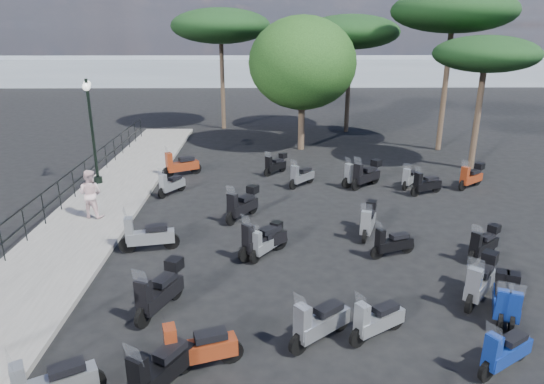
{
  "coord_description": "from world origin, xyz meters",
  "views": [
    {
      "loc": [
        -0.31,
        -13.28,
        6.58
      ],
      "look_at": [
        -0.06,
        2.28,
        1.2
      ],
      "focal_mm": 32.0,
      "sensor_mm": 36.0,
      "label": 1
    }
  ],
  "objects_px": {
    "scooter_28": "(426,184)",
    "pine_2": "(221,26)",
    "scooter_2": "(160,291)",
    "scooter_29": "(471,177)",
    "scooter_19": "(505,352)",
    "scooter_27": "(484,244)",
    "pedestrian_far": "(90,194)",
    "scooter_17": "(357,176)",
    "scooter_15": "(392,244)",
    "lamp_post_2": "(92,125)",
    "scooter_31": "(501,299)",
    "scooter_22": "(366,175)",
    "scooter_23": "(410,178)",
    "scooter_3": "(148,236)",
    "scooter_21": "(368,221)",
    "scooter_20": "(512,302)",
    "pine_0": "(351,32)",
    "scooter_5": "(181,165)",
    "pine_3": "(486,55)",
    "scooter_0": "(160,371)",
    "scooter_7": "(197,349)",
    "scooter_14": "(319,323)",
    "pine_1": "(454,11)",
    "scooter_11": "(276,165)",
    "scooter_10": "(242,205)",
    "scooter_16": "(301,176)",
    "scooter_26": "(480,281)",
    "scooter_13": "(377,321)",
    "scooter_9": "(266,242)",
    "scooter_8": "(262,240)",
    "scooter_4": "(171,185)"
  },
  "relations": [
    {
      "from": "scooter_19",
      "to": "pine_3",
      "type": "height_order",
      "value": "pine_3"
    },
    {
      "from": "scooter_27",
      "to": "pine_0",
      "type": "height_order",
      "value": "pine_0"
    },
    {
      "from": "scooter_21",
      "to": "pine_3",
      "type": "bearing_deg",
      "value": -110.13
    },
    {
      "from": "scooter_28",
      "to": "pine_2",
      "type": "relative_size",
      "value": 0.19
    },
    {
      "from": "scooter_31",
      "to": "scooter_4",
      "type": "bearing_deg",
      "value": -19.95
    },
    {
      "from": "scooter_19",
      "to": "scooter_20",
      "type": "xyz_separation_m",
      "value": [
        1.01,
        1.79,
        0.03
      ]
    },
    {
      "from": "scooter_31",
      "to": "scooter_22",
      "type": "bearing_deg",
      "value": -59.26
    },
    {
      "from": "scooter_9",
      "to": "scooter_20",
      "type": "relative_size",
      "value": 0.91
    },
    {
      "from": "scooter_27",
      "to": "scooter_31",
      "type": "height_order",
      "value": "scooter_31"
    },
    {
      "from": "scooter_27",
      "to": "scooter_23",
      "type": "bearing_deg",
      "value": -36.67
    },
    {
      "from": "pine_0",
      "to": "scooter_3",
      "type": "bearing_deg",
      "value": -116.93
    },
    {
      "from": "lamp_post_2",
      "to": "scooter_3",
      "type": "height_order",
      "value": "lamp_post_2"
    },
    {
      "from": "scooter_8",
      "to": "scooter_21",
      "type": "distance_m",
      "value": 3.75
    },
    {
      "from": "lamp_post_2",
      "to": "scooter_14",
      "type": "height_order",
      "value": "lamp_post_2"
    },
    {
      "from": "scooter_17",
      "to": "pine_2",
      "type": "relative_size",
      "value": 0.2
    },
    {
      "from": "scooter_16",
      "to": "scooter_31",
      "type": "xyz_separation_m",
      "value": [
        3.97,
        -9.91,
        0.02
      ]
    },
    {
      "from": "scooter_11",
      "to": "scooter_7",
      "type": "bearing_deg",
      "value": 124.65
    },
    {
      "from": "scooter_31",
      "to": "scooter_17",
      "type": "bearing_deg",
      "value": -57.3
    },
    {
      "from": "scooter_10",
      "to": "scooter_15",
      "type": "distance_m",
      "value": 5.49
    },
    {
      "from": "scooter_19",
      "to": "pine_1",
      "type": "relative_size",
      "value": 0.17
    },
    {
      "from": "scooter_29",
      "to": "pine_1",
      "type": "relative_size",
      "value": 0.17
    },
    {
      "from": "scooter_13",
      "to": "scooter_16",
      "type": "relative_size",
      "value": 1.1
    },
    {
      "from": "scooter_17",
      "to": "pine_0",
      "type": "xyz_separation_m",
      "value": [
        1.35,
        11.32,
        5.69
      ]
    },
    {
      "from": "scooter_2",
      "to": "scooter_21",
      "type": "bearing_deg",
      "value": -119.54
    },
    {
      "from": "pedestrian_far",
      "to": "scooter_5",
      "type": "height_order",
      "value": "pedestrian_far"
    },
    {
      "from": "scooter_2",
      "to": "pine_3",
      "type": "distance_m",
      "value": 18.09
    },
    {
      "from": "lamp_post_2",
      "to": "scooter_10",
      "type": "relative_size",
      "value": 2.79
    },
    {
      "from": "scooter_15",
      "to": "lamp_post_2",
      "type": "bearing_deg",
      "value": 37.35
    },
    {
      "from": "scooter_28",
      "to": "pedestrian_far",
      "type": "bearing_deg",
      "value": 75.87
    },
    {
      "from": "pedestrian_far",
      "to": "scooter_5",
      "type": "bearing_deg",
      "value": -101.16
    },
    {
      "from": "scooter_21",
      "to": "scooter_27",
      "type": "bearing_deg",
      "value": 171.67
    },
    {
      "from": "scooter_20",
      "to": "pine_0",
      "type": "bearing_deg",
      "value": -65.17
    },
    {
      "from": "scooter_28",
      "to": "scooter_29",
      "type": "relative_size",
      "value": 1.06
    },
    {
      "from": "pine_2",
      "to": "scooter_10",
      "type": "bearing_deg",
      "value": -83.18
    },
    {
      "from": "scooter_31",
      "to": "lamp_post_2",
      "type": "bearing_deg",
      "value": -14.78
    },
    {
      "from": "scooter_8",
      "to": "scooter_16",
      "type": "height_order",
      "value": "scooter_8"
    },
    {
      "from": "scooter_16",
      "to": "pine_3",
      "type": "xyz_separation_m",
      "value": [
        8.39,
        2.61,
        4.87
      ]
    },
    {
      "from": "scooter_22",
      "to": "scooter_23",
      "type": "distance_m",
      "value": 1.84
    },
    {
      "from": "scooter_23",
      "to": "scooter_11",
      "type": "bearing_deg",
      "value": 16.83
    },
    {
      "from": "scooter_2",
      "to": "scooter_7",
      "type": "bearing_deg",
      "value": 142.6
    },
    {
      "from": "pedestrian_far",
      "to": "scooter_29",
      "type": "height_order",
      "value": "pedestrian_far"
    },
    {
      "from": "scooter_19",
      "to": "scooter_27",
      "type": "bearing_deg",
      "value": -51.03
    },
    {
      "from": "lamp_post_2",
      "to": "scooter_2",
      "type": "distance_m",
      "value": 11.0
    },
    {
      "from": "scooter_29",
      "to": "pine_1",
      "type": "bearing_deg",
      "value": -45.57
    },
    {
      "from": "scooter_19",
      "to": "scooter_31",
      "type": "height_order",
      "value": "scooter_19"
    },
    {
      "from": "scooter_2",
      "to": "scooter_29",
      "type": "height_order",
      "value": "scooter_2"
    },
    {
      "from": "scooter_3",
      "to": "scooter_15",
      "type": "relative_size",
      "value": 1.25
    },
    {
      "from": "scooter_26",
      "to": "scooter_28",
      "type": "relative_size",
      "value": 1.03
    },
    {
      "from": "scooter_31",
      "to": "scooter_10",
      "type": "bearing_deg",
      "value": -20.89
    },
    {
      "from": "pine_0",
      "to": "scooter_0",
      "type": "bearing_deg",
      "value": -107.12
    }
  ]
}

